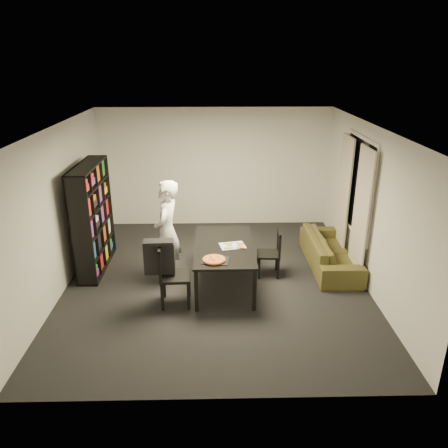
{
  "coord_description": "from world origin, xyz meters",
  "views": [
    {
      "loc": [
        -0.01,
        -6.62,
        3.63
      ],
      "look_at": [
        0.14,
        -0.01,
        1.05
      ],
      "focal_mm": 35.0,
      "sensor_mm": 36.0,
      "label": 1
    }
  ],
  "objects_px": {
    "dining_table": "(224,249)",
    "chair_left": "(169,271)",
    "bookshelf": "(93,218)",
    "pepperoni_pizza": "(214,259)",
    "person": "(167,232)",
    "chair_right": "(273,250)",
    "sofa": "(330,252)",
    "baking_tray": "(216,260)"
  },
  "relations": [
    {
      "from": "sofa",
      "to": "bookshelf",
      "type": "bearing_deg",
      "value": 89.11
    },
    {
      "from": "chair_right",
      "to": "baking_tray",
      "type": "xyz_separation_m",
      "value": [
        -1.0,
        -0.9,
        0.26
      ]
    },
    {
      "from": "dining_table",
      "to": "baking_tray",
      "type": "distance_m",
      "value": 0.59
    },
    {
      "from": "bookshelf",
      "to": "sofa",
      "type": "height_order",
      "value": "bookshelf"
    },
    {
      "from": "bookshelf",
      "to": "pepperoni_pizza",
      "type": "relative_size",
      "value": 5.43
    },
    {
      "from": "dining_table",
      "to": "sofa",
      "type": "bearing_deg",
      "value": 18.35
    },
    {
      "from": "dining_table",
      "to": "person",
      "type": "relative_size",
      "value": 0.98
    },
    {
      "from": "pepperoni_pizza",
      "to": "person",
      "type": "bearing_deg",
      "value": 135.01
    },
    {
      "from": "chair_right",
      "to": "person",
      "type": "xyz_separation_m",
      "value": [
        -1.8,
        -0.14,
        0.41
      ]
    },
    {
      "from": "bookshelf",
      "to": "chair_left",
      "type": "xyz_separation_m",
      "value": [
        1.44,
        -1.3,
        -0.38
      ]
    },
    {
      "from": "baking_tray",
      "to": "sofa",
      "type": "relative_size",
      "value": 0.21
    },
    {
      "from": "bookshelf",
      "to": "chair_right",
      "type": "distance_m",
      "value": 3.21
    },
    {
      "from": "baking_tray",
      "to": "chair_right",
      "type": "bearing_deg",
      "value": 42.01
    },
    {
      "from": "chair_right",
      "to": "person",
      "type": "relative_size",
      "value": 0.47
    },
    {
      "from": "bookshelf",
      "to": "pepperoni_pizza",
      "type": "height_order",
      "value": "bookshelf"
    },
    {
      "from": "dining_table",
      "to": "pepperoni_pizza",
      "type": "distance_m",
      "value": 0.62
    },
    {
      "from": "bookshelf",
      "to": "baking_tray",
      "type": "bearing_deg",
      "value": -30.77
    },
    {
      "from": "dining_table",
      "to": "chair_left",
      "type": "relative_size",
      "value": 1.75
    },
    {
      "from": "baking_tray",
      "to": "chair_left",
      "type": "bearing_deg",
      "value": -178.43
    },
    {
      "from": "chair_right",
      "to": "person",
      "type": "bearing_deg",
      "value": -82.88
    },
    {
      "from": "dining_table",
      "to": "baking_tray",
      "type": "xyz_separation_m",
      "value": [
        -0.14,
        -0.57,
        0.07
      ]
    },
    {
      "from": "baking_tray",
      "to": "person",
      "type": "bearing_deg",
      "value": 136.64
    },
    {
      "from": "sofa",
      "to": "chair_right",
      "type": "bearing_deg",
      "value": 106.33
    },
    {
      "from": "chair_right",
      "to": "pepperoni_pizza",
      "type": "distance_m",
      "value": 1.4
    },
    {
      "from": "chair_left",
      "to": "sofa",
      "type": "relative_size",
      "value": 0.51
    },
    {
      "from": "person",
      "to": "pepperoni_pizza",
      "type": "xyz_separation_m",
      "value": [
        0.78,
        -0.78,
        -0.13
      ]
    },
    {
      "from": "chair_left",
      "to": "chair_right",
      "type": "bearing_deg",
      "value": -63.89
    },
    {
      "from": "dining_table",
      "to": "chair_left",
      "type": "height_order",
      "value": "chair_left"
    },
    {
      "from": "bookshelf",
      "to": "baking_tray",
      "type": "height_order",
      "value": "bookshelf"
    },
    {
      "from": "person",
      "to": "baking_tray",
      "type": "xyz_separation_m",
      "value": [
        0.8,
        -0.76,
        -0.15
      ]
    },
    {
      "from": "baking_tray",
      "to": "dining_table",
      "type": "bearing_deg",
      "value": 76.13
    },
    {
      "from": "dining_table",
      "to": "bookshelf",
      "type": "bearing_deg",
      "value": 162.79
    },
    {
      "from": "chair_left",
      "to": "pepperoni_pizza",
      "type": "height_order",
      "value": "chair_left"
    },
    {
      "from": "person",
      "to": "pepperoni_pizza",
      "type": "relative_size",
      "value": 5.04
    },
    {
      "from": "chair_right",
      "to": "sofa",
      "type": "xyz_separation_m",
      "value": [
        1.09,
        0.32,
        -0.19
      ]
    },
    {
      "from": "chair_left",
      "to": "pepperoni_pizza",
      "type": "relative_size",
      "value": 2.83
    },
    {
      "from": "person",
      "to": "bookshelf",
      "type": "bearing_deg",
      "value": -102.57
    },
    {
      "from": "person",
      "to": "sofa",
      "type": "distance_m",
      "value": 2.98
    },
    {
      "from": "person",
      "to": "dining_table",
      "type": "bearing_deg",
      "value": 87.61
    },
    {
      "from": "chair_right",
      "to": "baking_tray",
      "type": "relative_size",
      "value": 2.07
    },
    {
      "from": "dining_table",
      "to": "chair_left",
      "type": "distance_m",
      "value": 1.04
    },
    {
      "from": "baking_tray",
      "to": "bookshelf",
      "type": "bearing_deg",
      "value": 149.23
    }
  ]
}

